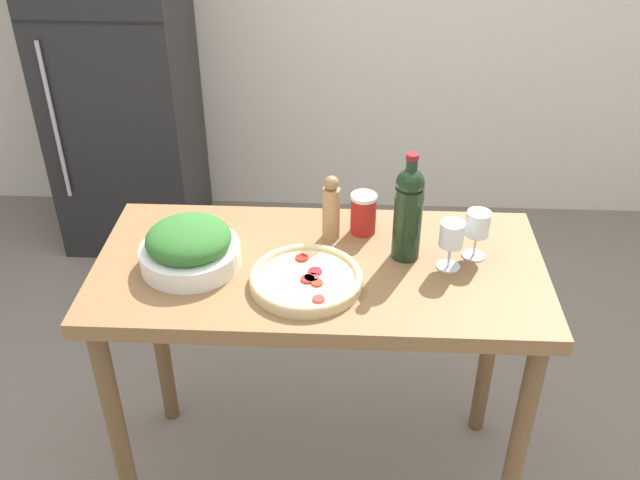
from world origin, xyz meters
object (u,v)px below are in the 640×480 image
(wine_glass_near, at_px, (452,237))
(homemade_pizza, at_px, (306,279))
(refrigerator, at_px, (120,81))
(wine_bottle, at_px, (408,211))
(salad_bowl, at_px, (189,247))
(wine_glass_far, at_px, (478,226))
(pepper_mill, at_px, (331,209))
(salt_canister, at_px, (363,213))

(wine_glass_near, distance_m, homemade_pizza, 0.43)
(refrigerator, height_order, wine_bottle, refrigerator)
(wine_bottle, bearing_deg, refrigerator, 129.93)
(wine_bottle, height_order, homemade_pizza, wine_bottle)
(wine_bottle, bearing_deg, salad_bowl, -173.06)
(refrigerator, xyz_separation_m, salad_bowl, (0.69, -1.64, 0.14))
(wine_glass_far, bearing_deg, wine_bottle, -177.24)
(refrigerator, xyz_separation_m, wine_glass_far, (1.51, -1.56, 0.18))
(wine_glass_near, height_order, salad_bowl, wine_glass_near)
(pepper_mill, relative_size, salt_canister, 1.61)
(pepper_mill, height_order, salt_canister, pepper_mill)
(salad_bowl, distance_m, salt_canister, 0.54)
(refrigerator, height_order, homemade_pizza, refrigerator)
(wine_glass_far, bearing_deg, refrigerator, 134.20)
(salt_canister, bearing_deg, homemade_pizza, -119.27)
(refrigerator, xyz_separation_m, pepper_mill, (1.09, -1.48, 0.17))
(pepper_mill, xyz_separation_m, homemade_pizza, (-0.06, -0.25, -0.08))
(wine_glass_far, relative_size, salad_bowl, 0.52)
(wine_bottle, height_order, salt_canister, wine_bottle)
(wine_glass_near, distance_m, wine_glass_far, 0.10)
(salad_bowl, bearing_deg, refrigerator, 112.83)
(refrigerator, distance_m, salt_canister, 1.87)
(wine_glass_near, bearing_deg, salt_canister, 143.90)
(wine_glass_near, relative_size, pepper_mill, 0.71)
(wine_bottle, height_order, salad_bowl, wine_bottle)
(homemade_pizza, bearing_deg, salad_bowl, 167.08)
(wine_bottle, xyz_separation_m, salad_bowl, (-0.62, -0.08, -0.09))
(homemade_pizza, bearing_deg, salt_canister, 60.73)
(wine_bottle, height_order, wine_glass_near, wine_bottle)
(salt_canister, bearing_deg, wine_glass_near, -36.10)
(wine_glass_near, bearing_deg, wine_glass_far, 37.00)
(homemade_pizza, bearing_deg, wine_glass_near, 14.20)
(wine_glass_near, xyz_separation_m, salt_canister, (-0.25, 0.18, -0.04))
(wine_glass_near, relative_size, homemade_pizza, 0.47)
(wine_bottle, bearing_deg, pepper_mill, 157.37)
(wine_glass_near, xyz_separation_m, homemade_pizza, (-0.40, -0.10, -0.08))
(refrigerator, relative_size, salad_bowl, 5.93)
(refrigerator, relative_size, wine_glass_near, 11.44)
(wine_bottle, distance_m, pepper_mill, 0.25)
(wine_glass_near, bearing_deg, wine_bottle, 157.34)
(wine_glass_far, relative_size, homemade_pizza, 0.47)
(wine_glass_far, distance_m, salad_bowl, 0.83)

